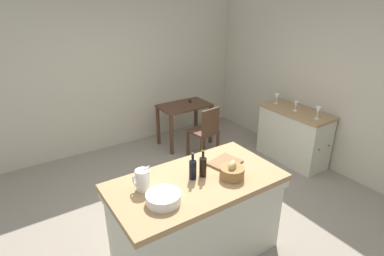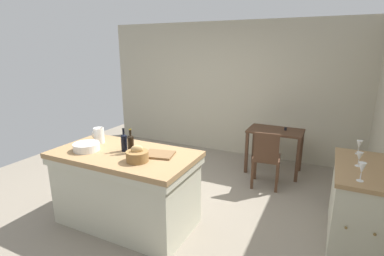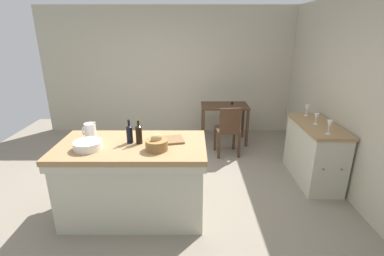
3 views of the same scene
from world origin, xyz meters
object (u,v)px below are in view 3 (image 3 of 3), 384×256
wash_bowl (86,145)px  wine_bottle_dark (138,134)px  wine_glass_left (315,117)px  wine_glass_middle (305,108)px  side_cabinet (312,152)px  wooden_chair (227,129)px  writing_desk (223,111)px  wine_glass_far_left (328,124)px  pitcher (89,131)px  wine_bottle_amber (128,134)px  bread_basket (155,144)px  cutting_board (168,140)px  island_table (132,177)px

wash_bowl → wine_bottle_dark: bearing=16.9°
wine_glass_left → wine_glass_middle: bearing=86.9°
wash_bowl → wine_glass_middle: 3.22m
side_cabinet → wine_glass_middle: bearing=92.8°
wooden_chair → wine_bottle_dark: size_ratio=3.13×
side_cabinet → wash_bowl: 3.13m
writing_desk → wine_glass_far_left: (1.11, -1.91, 0.37)m
wash_bowl → wine_bottle_dark: (0.53, 0.16, 0.07)m
pitcher → wine_bottle_amber: size_ratio=0.86×
wash_bowl → wooden_chair: bearing=46.0°
wooden_chair → wine_glass_far_left: 1.76m
side_cabinet → wash_bowl: bearing=-161.7°
wash_bowl → wine_glass_left: wine_glass_left is taller
bread_basket → wine_glass_left: 2.35m
bread_basket → wine_bottle_amber: bearing=149.2°
pitcher → cutting_board: 0.93m
pitcher → wash_bowl: bearing=-77.5°
wash_bowl → wine_glass_middle: (2.91, 1.39, 0.03)m
cutting_board → wine_glass_far_left: 2.04m
cutting_board → wine_bottle_dark: size_ratio=1.11×
side_cabinet → wooden_chair: bearing=143.8°
wine_bottle_dark → wine_bottle_amber: size_ratio=1.03×
wash_bowl → wine_glass_left: bearing=18.6°
island_table → writing_desk: (1.33, 2.34, 0.14)m
side_cabinet → pitcher: 3.12m
writing_desk → wine_bottle_amber: bearing=-120.3°
wine_bottle_dark → wine_glass_middle: size_ratio=1.74×
writing_desk → wine_glass_left: 1.91m
pitcher → cutting_board: size_ratio=0.75×
bread_basket → wine_bottle_dark: 0.29m
writing_desk → wooden_chair: bearing=-90.2°
island_table → wine_glass_middle: bearing=26.8°
island_table → wooden_chair: bearing=51.8°
side_cabinet → wine_bottle_amber: size_ratio=4.16×
pitcher → bread_basket: size_ratio=1.01×
island_table → wash_bowl: wash_bowl is taller
side_cabinet → wooden_chair: size_ratio=1.28×
island_table → wooden_chair: (1.32, 1.68, 0.00)m
cutting_board → wine_glass_left: wine_glass_left is taller
side_cabinet → wine_bottle_amber: (-2.51, -0.79, 0.59)m
side_cabinet → pitcher: bearing=-167.0°
side_cabinet → bread_basket: (-2.18, -0.99, 0.54)m
wooden_chair → pitcher: pitcher is taller
island_table → bread_basket: 0.60m
bread_basket → writing_desk: bearing=67.9°
writing_desk → wine_glass_far_left: 2.24m
wine_bottle_dark → wine_glass_middle: 2.68m
side_cabinet → wash_bowl: (-2.93, -0.97, 0.52)m
cutting_board → bread_basket: bearing=-114.8°
wash_bowl → wine_bottle_dark: size_ratio=1.05×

